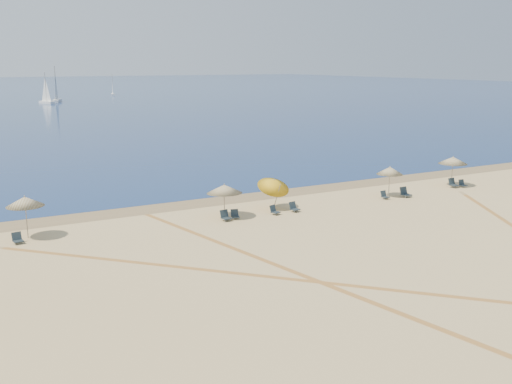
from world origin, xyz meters
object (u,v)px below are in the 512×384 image
at_px(umbrella_3, 274,184).
at_px(chair_1, 17,239).
at_px(chair_7, 405,193).
at_px(sailboat_0, 46,94).
at_px(sailboat_1, 113,89).
at_px(sailboat_2, 56,91).
at_px(umbrella_2, 224,189).
at_px(chair_9, 462,184).
at_px(chair_5, 294,207).
at_px(umbrella_5, 453,160).
at_px(chair_8, 453,183).
at_px(chair_3, 235,215).
at_px(chair_4, 274,210).
at_px(chair_6, 385,195).
at_px(umbrella_4, 390,171).
at_px(chair_2, 225,216).
at_px(umbrella_1, 25,201).

distance_m(umbrella_3, chair_1, 16.50).
xyz_separation_m(chair_7, sailboat_0, (-7.33, 118.76, 1.94)).
height_order(sailboat_1, sailboat_2, sailboat_2).
distance_m(umbrella_2, chair_9, 21.01).
bearing_deg(sailboat_2, chair_7, -69.21).
bearing_deg(sailboat_1, chair_5, -87.22).
xyz_separation_m(umbrella_5, chair_8, (-0.26, -0.42, -1.79)).
relative_size(umbrella_5, chair_1, 3.65).
bearing_deg(umbrella_2, umbrella_3, 5.89).
bearing_deg(chair_7, chair_8, 6.84).
bearing_deg(sailboat_2, chair_3, -75.70).
relative_size(chair_4, chair_6, 1.22).
height_order(umbrella_4, chair_9, umbrella_4).
height_order(chair_4, chair_7, chair_7).
height_order(umbrella_3, chair_2, umbrella_3).
bearing_deg(sailboat_0, sailboat_1, 27.06).
distance_m(chair_7, chair_9, 6.56).
distance_m(chair_8, sailboat_0, 118.72).
relative_size(umbrella_4, chair_5, 3.20).
bearing_deg(umbrella_3, chair_6, -7.81).
bearing_deg(chair_9, chair_6, -174.00).
xyz_separation_m(umbrella_1, chair_1, (-0.65, -0.81, -1.88)).
height_order(umbrella_2, umbrella_4, umbrella_4).
bearing_deg(sailboat_0, chair_4, -115.90).
distance_m(chair_5, sailboat_1, 150.76).
bearing_deg(chair_2, umbrella_2, 61.20).
xyz_separation_m(umbrella_4, sailboat_0, (-6.34, 118.10, 0.29)).
xyz_separation_m(chair_5, sailboat_1, (26.39, 148.43, 1.66)).
height_order(chair_5, chair_8, chair_8).
xyz_separation_m(chair_6, chair_9, (8.29, 0.26, 0.00)).
xyz_separation_m(umbrella_2, chair_1, (-12.51, 0.41, -1.62)).
height_order(umbrella_3, chair_4, umbrella_3).
relative_size(chair_5, chair_7, 0.98).
bearing_deg(chair_7, umbrella_4, 145.45).
bearing_deg(chair_9, chair_7, -171.49).
xyz_separation_m(chair_3, sailboat_2, (9.71, 122.62, 2.46)).
distance_m(umbrella_1, chair_5, 16.87).
height_order(chair_6, sailboat_0, sailboat_0).
height_order(umbrella_1, chair_5, umbrella_1).
relative_size(chair_4, chair_5, 1.00).
height_order(umbrella_2, chair_3, umbrella_2).
height_order(chair_2, sailboat_1, sailboat_1).
bearing_deg(chair_9, chair_3, -175.66).
distance_m(umbrella_2, chair_7, 14.52).
relative_size(chair_2, chair_6, 1.21).
distance_m(chair_2, chair_3, 0.76).
height_order(umbrella_1, chair_1, umbrella_1).
bearing_deg(chair_3, sailboat_0, 100.77).
relative_size(umbrella_3, chair_9, 4.06).
relative_size(umbrella_2, chair_9, 3.77).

